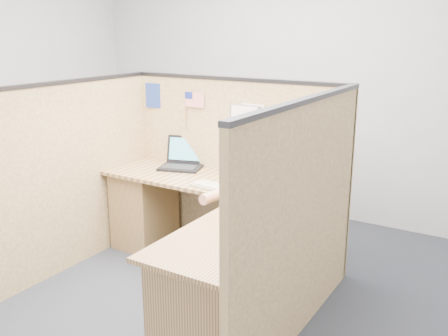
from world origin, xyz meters
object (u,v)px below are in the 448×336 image
Objects in this scene: keyboard at (218,188)px; mouse at (229,189)px; l_desk at (207,240)px; laptop at (185,160)px.

mouse is (0.09, -0.00, 0.01)m from keyboard.
l_desk is 4.11× the size of keyboard.
laptop is 0.81m from mouse.
mouse is at bearing 67.77° from l_desk.
keyboard is 0.10m from mouse.
laptop is at bearing 149.85° from mouse.
laptop reaches higher than l_desk.
l_desk is 0.95m from laptop.
keyboard is at bearing -51.39° from laptop.
laptop is at bearing 153.78° from keyboard.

